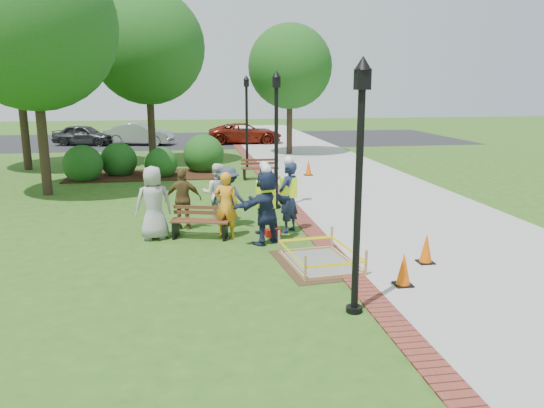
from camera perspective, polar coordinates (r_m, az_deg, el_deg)
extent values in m
plane|color=#285116|center=(11.88, -1.46, -6.05)|extent=(100.00, 100.00, 0.00)
cube|color=#9E9E99|center=(22.45, 7.77, 2.80)|extent=(6.00, 60.00, 0.02)
cube|color=maroon|center=(21.73, -0.46, 2.61)|extent=(0.50, 60.00, 0.03)
cube|color=#381E0F|center=(23.51, -12.76, 3.07)|extent=(7.00, 3.00, 0.05)
cube|color=black|center=(38.37, -6.97, 6.88)|extent=(36.00, 12.00, 0.01)
cube|color=#47331E|center=(11.68, 5.13, -6.41)|extent=(1.93, 2.46, 0.01)
cube|color=gray|center=(11.67, 5.13, -6.34)|extent=(1.38, 1.91, 0.04)
cube|color=tan|center=(11.67, 5.14, -6.25)|extent=(1.51, 2.05, 0.08)
cube|color=tan|center=(11.59, 5.16, -5.15)|extent=(1.54, 2.08, 0.55)
cube|color=yellow|center=(11.59, 5.16, -5.03)|extent=(1.49, 2.02, 0.06)
cube|color=brown|center=(13.54, -7.75, -1.81)|extent=(1.55, 0.81, 0.04)
cube|color=brown|center=(13.71, -7.54, -0.64)|extent=(1.44, 0.43, 0.24)
cube|color=black|center=(13.60, -7.72, -2.78)|extent=(1.43, 0.83, 0.44)
cube|color=brown|center=(21.92, -1.29, 3.89)|extent=(1.53, 0.47, 0.04)
cube|color=brown|center=(22.12, -1.39, 4.58)|extent=(1.52, 0.06, 0.24)
cube|color=black|center=(21.96, -1.28, 3.26)|extent=(1.39, 0.53, 0.45)
cube|color=black|center=(10.71, 13.89, -8.45)|extent=(0.35, 0.35, 0.05)
cone|color=#EB5707|center=(10.59, 13.98, -6.73)|extent=(0.27, 0.27, 0.64)
cube|color=black|center=(12.13, 16.16, -6.06)|extent=(0.34, 0.34, 0.05)
cone|color=#E25607|center=(12.03, 16.26, -4.53)|extent=(0.27, 0.27, 0.63)
cube|color=black|center=(22.91, 3.93, 3.12)|extent=(0.35, 0.35, 0.05)
cone|color=#FC5A07|center=(22.86, 3.94, 3.98)|extent=(0.28, 0.28, 0.65)
cube|color=maroon|center=(13.66, 0.10, -3.11)|extent=(0.41, 0.27, 0.19)
cylinder|color=black|center=(8.81, 9.23, -0.03)|extent=(0.12, 0.12, 3.80)
cube|color=black|center=(8.60, 9.71, 13.08)|extent=(0.22, 0.22, 0.32)
cone|color=black|center=(8.61, 9.77, 14.74)|extent=(0.28, 0.28, 0.22)
cylinder|color=black|center=(9.39, 8.82, -11.11)|extent=(0.28, 0.28, 0.10)
cylinder|color=black|center=(16.49, 0.46, 6.01)|extent=(0.12, 0.12, 3.80)
cube|color=black|center=(16.38, 0.47, 12.98)|extent=(0.22, 0.22, 0.32)
cone|color=black|center=(16.39, 0.48, 13.85)|extent=(0.28, 0.28, 0.22)
cylinder|color=black|center=(16.81, 0.45, -0.27)|extent=(0.28, 0.28, 0.10)
cylinder|color=black|center=(24.38, -2.73, 8.16)|extent=(0.12, 0.12, 3.80)
cube|color=black|center=(24.31, -2.78, 12.86)|extent=(0.22, 0.22, 0.32)
cone|color=black|center=(24.31, -2.79, 13.45)|extent=(0.28, 0.28, 0.22)
cylinder|color=black|center=(24.60, -2.68, 3.86)|extent=(0.28, 0.28, 0.10)
cylinder|color=#3D2D1E|center=(20.18, -23.52, 7.51)|extent=(0.34, 0.34, 4.72)
sphere|color=#164A15|center=(20.22, -24.40, 17.04)|extent=(5.62, 5.62, 5.62)
cylinder|color=#3D2D1E|center=(26.76, -12.89, 9.11)|extent=(0.35, 0.35, 4.59)
sphere|color=#164A15|center=(26.78, -13.25, 16.13)|extent=(5.41, 5.41, 5.41)
cylinder|color=#3D2D1E|center=(29.95, 1.89, 9.16)|extent=(0.32, 0.32, 3.96)
sphere|color=#164A15|center=(29.91, 1.94, 14.57)|extent=(4.60, 4.60, 4.60)
cylinder|color=#3D2D1E|center=(26.79, -25.23, 9.00)|extent=(0.36, 0.36, 5.30)
sphere|color=#164A15|center=(26.90, -26.02, 17.06)|extent=(6.38, 6.38, 6.38)
sphere|color=#164A15|center=(22.96, -19.55, 2.38)|extent=(1.58, 1.58, 1.58)
sphere|color=#164A15|center=(23.87, -16.06, 2.98)|extent=(1.54, 1.54, 1.54)
sphere|color=#164A15|center=(23.04, -11.77, 2.88)|extent=(1.35, 1.35, 1.35)
sphere|color=#164A15|center=(24.14, -7.30, 3.48)|extent=(1.81, 1.81, 1.81)
sphere|color=#164A15|center=(24.65, -12.54, 3.47)|extent=(0.91, 0.91, 0.91)
imported|color=#9F9F9F|center=(13.58, -12.63, 0.11)|extent=(0.67, 0.51, 1.86)
imported|color=orange|center=(13.47, -4.96, -0.10)|extent=(0.63, 0.52, 1.69)
imported|color=white|center=(14.95, -5.94, 1.15)|extent=(0.59, 0.42, 1.69)
imported|color=brown|center=(14.40, -9.52, 0.51)|extent=(0.56, 0.38, 1.65)
imported|color=#2C394E|center=(14.48, -4.66, 0.73)|extent=(0.63, 0.55, 1.66)
imported|color=#1A2D45|center=(12.87, -0.61, -0.37)|extent=(0.69, 0.61, 1.82)
cube|color=#C8F915|center=(12.81, -0.61, 0.76)|extent=(0.42, 0.26, 0.52)
sphere|color=white|center=(12.69, -0.62, 3.75)|extent=(0.25, 0.25, 0.25)
imported|color=#1A2444|center=(13.89, 1.78, 0.73)|extent=(0.69, 0.70, 1.88)
cube|color=#C8F915|center=(13.84, 1.79, 1.81)|extent=(0.42, 0.26, 0.52)
sphere|color=white|center=(13.72, 1.81, 4.67)|extent=(0.25, 0.25, 0.25)
imported|color=#1A2A46|center=(13.80, -0.83, 0.40)|extent=(0.60, 0.42, 1.76)
cube|color=#C8F915|center=(13.75, -0.84, 1.42)|extent=(0.42, 0.26, 0.52)
sphere|color=white|center=(13.64, -0.84, 4.13)|extent=(0.25, 0.25, 0.25)
imported|color=#2B2B2E|center=(36.58, -19.44, 5.97)|extent=(3.02, 4.82, 1.46)
imported|color=gray|center=(35.72, -14.02, 6.17)|extent=(3.20, 5.11, 1.54)
imported|color=maroon|center=(35.76, -2.89, 6.53)|extent=(2.12, 4.58, 1.47)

